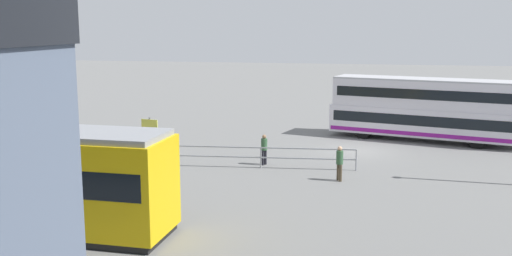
# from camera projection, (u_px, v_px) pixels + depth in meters

# --- Properties ---
(ground_plane) EXTENTS (160.00, 160.00, 0.00)m
(ground_plane) POSITION_uv_depth(u_px,v_px,m) (358.00, 150.00, 33.08)
(ground_plane) COLOR slate
(double_decker_bus) EXTENTS (11.94, 5.34, 3.87)m
(double_decker_bus) POSITION_uv_depth(u_px,v_px,m) (426.00, 109.00, 35.59)
(double_decker_bus) COLOR silver
(double_decker_bus) RESTS_ON ground
(pedestrian_near_railing) EXTENTS (0.43, 0.43, 1.58)m
(pedestrian_near_railing) POSITION_uv_depth(u_px,v_px,m) (264.00, 148.00, 29.40)
(pedestrian_near_railing) COLOR black
(pedestrian_near_railing) RESTS_ON ground
(pedestrian_crossing) EXTENTS (0.44, 0.44, 1.63)m
(pedestrian_crossing) POSITION_uv_depth(u_px,v_px,m) (340.00, 161.00, 26.30)
(pedestrian_crossing) COLOR #4C3F2D
(pedestrian_crossing) RESTS_ON ground
(pedestrian_railing) EXTENTS (9.46, 1.10, 1.08)m
(pedestrian_railing) POSITION_uv_depth(u_px,v_px,m) (261.00, 154.00, 28.72)
(pedestrian_railing) COLOR gray
(pedestrian_railing) RESTS_ON ground
(info_sign) EXTENTS (0.94, 0.24, 2.45)m
(info_sign) POSITION_uv_depth(u_px,v_px,m) (150.00, 132.00, 29.36)
(info_sign) COLOR slate
(info_sign) RESTS_ON ground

